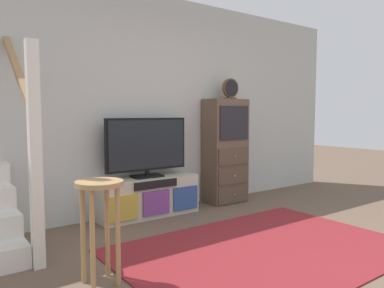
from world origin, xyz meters
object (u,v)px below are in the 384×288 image
object	(u,v)px
television	(147,146)
bar_stool_near	(100,208)
media_console	(148,197)
desk_clock	(230,89)
side_cabinet	(225,151)

from	to	relation	value
television	bar_stool_near	xyz separation A→B (m)	(-1.16, -1.38, -0.29)
television	bar_stool_near	bearing A→B (deg)	-129.94
television	bar_stool_near	size ratio (longest dim) A/B	1.39
media_console	desk_clock	bearing A→B (deg)	-0.21
television	desk_clock	bearing A→B (deg)	-1.27
side_cabinet	bar_stool_near	size ratio (longest dim) A/B	1.89
television	desk_clock	size ratio (longest dim) A/B	3.72
media_console	bar_stool_near	xyz separation A→B (m)	(-1.16, -1.36, 0.32)
side_cabinet	desk_clock	bearing A→B (deg)	-12.22
television	side_cabinet	xyz separation A→B (m)	(1.23, -0.01, -0.14)
media_console	side_cabinet	distance (m)	1.32
desk_clock	side_cabinet	bearing A→B (deg)	167.78
bar_stool_near	television	bearing A→B (deg)	50.06
media_console	side_cabinet	bearing A→B (deg)	0.47
side_cabinet	desk_clock	size ratio (longest dim) A/B	5.05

